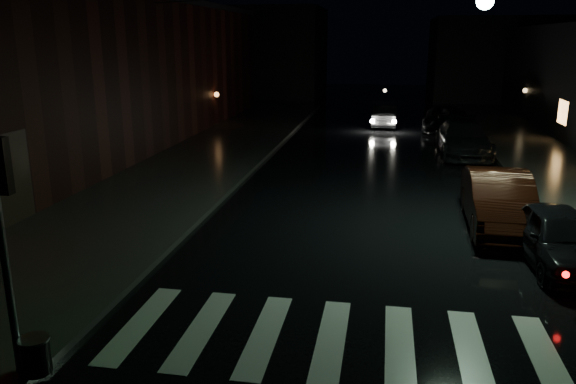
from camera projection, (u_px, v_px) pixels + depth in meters
The scene contains 13 objects.
ground at pixel (193, 343), 9.89m from camera, with size 120.00×120.00×0.00m, color black.
sidewalk_left at pixel (190, 162), 24.01m from camera, with size 6.00×44.00×0.15m, color #282826.
sidewalk_right at pixel (563, 177), 21.52m from camera, with size 4.00×44.00×0.15m, color #282826.
building_left at pixel (58, 76), 26.17m from camera, with size 10.00×36.00×7.00m, color black.
building_far_left at pixel (248, 52), 53.27m from camera, with size 14.00×10.00×8.00m, color black.
building_far_right at pixel (513, 59), 49.41m from camera, with size 14.00×10.00×7.00m, color black.
crosswalk at pixel (365, 343), 9.87m from camera, with size 9.00×3.00×0.01m, color beige.
signal_pole_corner at pixel (20, 288), 8.46m from camera, with size 0.68×0.61×4.20m.
parked_car_a at pixel (559, 237), 13.13m from camera, with size 1.63×4.05×1.38m, color black.
parked_car_b at pixel (499, 201), 15.75m from camera, with size 1.67×4.80×1.58m, color black.
parked_car_c at pixel (463, 138), 25.72m from camera, with size 2.19×5.40×1.57m, color black.
parked_car_d at pixel (445, 119), 32.46m from camera, with size 2.33×5.05×1.40m, color black.
oncoming_car at pixel (385, 116), 34.17m from camera, with size 1.41×4.04×1.33m, color black.
Camera 1 is at (3.18, -8.42, 5.17)m, focal length 35.00 mm.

